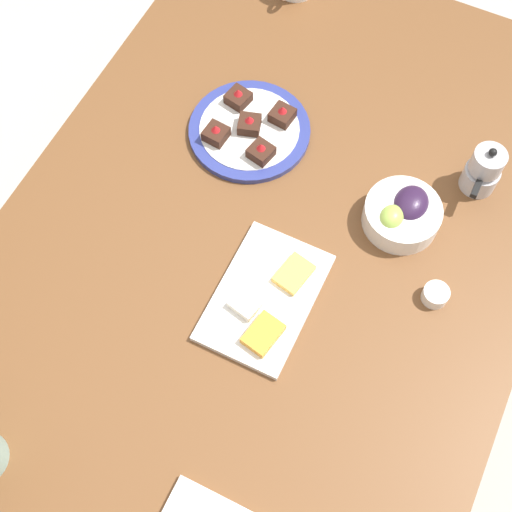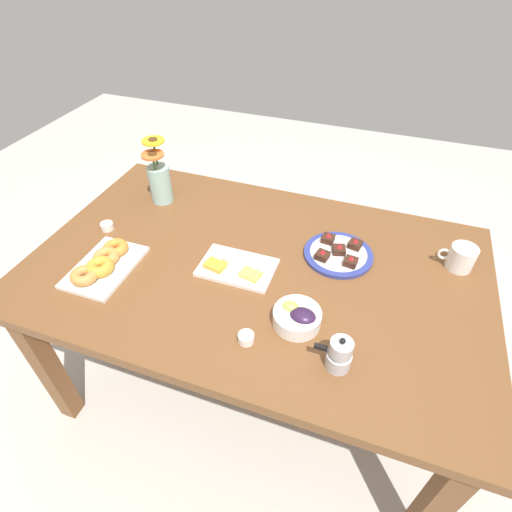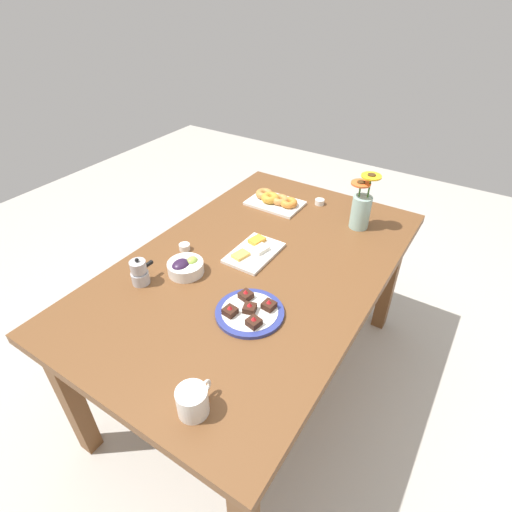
{
  "view_description": "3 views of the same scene",
  "coord_description": "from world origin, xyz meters",
  "px_view_note": "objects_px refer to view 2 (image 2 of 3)",
  "views": [
    {
      "loc": [
        0.51,
        0.25,
        1.94
      ],
      "look_at": [
        0.0,
        0.0,
        0.78
      ],
      "focal_mm": 50.0,
      "sensor_mm": 36.0,
      "label": 1
    },
    {
      "loc": [
        -0.35,
        0.98,
        1.7
      ],
      "look_at": [
        0.0,
        0.0,
        0.78
      ],
      "focal_mm": 28.0,
      "sensor_mm": 36.0,
      "label": 2
    },
    {
      "loc": [
        -1.13,
        -0.73,
        1.75
      ],
      "look_at": [
        0.0,
        0.0,
        0.78
      ],
      "focal_mm": 28.0,
      "sensor_mm": 36.0,
      "label": 3
    }
  ],
  "objects_px": {
    "dining_table": "(256,281)",
    "coffee_mug": "(461,257)",
    "jam_cup_honey": "(106,227)",
    "jam_cup_berry": "(246,338)",
    "grape_bowl": "(297,317)",
    "dessert_plate": "(338,253)",
    "croissant_platter": "(103,264)",
    "flower_vase": "(160,181)",
    "moka_pot": "(339,355)",
    "cheese_platter": "(236,267)"
  },
  "relations": [
    {
      "from": "dining_table",
      "to": "coffee_mug",
      "type": "bearing_deg",
      "value": -161.52
    },
    {
      "from": "jam_cup_honey",
      "to": "jam_cup_berry",
      "type": "height_order",
      "value": "same"
    },
    {
      "from": "grape_bowl",
      "to": "jam_cup_berry",
      "type": "height_order",
      "value": "grape_bowl"
    },
    {
      "from": "grape_bowl",
      "to": "dessert_plate",
      "type": "height_order",
      "value": "grape_bowl"
    },
    {
      "from": "croissant_platter",
      "to": "flower_vase",
      "type": "bearing_deg",
      "value": -87.35
    },
    {
      "from": "dessert_plate",
      "to": "flower_vase",
      "type": "relative_size",
      "value": 0.92
    },
    {
      "from": "jam_cup_honey",
      "to": "jam_cup_berry",
      "type": "xyz_separation_m",
      "value": [
        -0.7,
        0.32,
        0.0
      ]
    },
    {
      "from": "dessert_plate",
      "to": "jam_cup_berry",
      "type": "bearing_deg",
      "value": 68.55
    },
    {
      "from": "dessert_plate",
      "to": "jam_cup_honey",
      "type": "bearing_deg",
      "value": 9.5
    },
    {
      "from": "grape_bowl",
      "to": "flower_vase",
      "type": "relative_size",
      "value": 0.54
    },
    {
      "from": "jam_cup_honey",
      "to": "moka_pot",
      "type": "height_order",
      "value": "moka_pot"
    },
    {
      "from": "cheese_platter",
      "to": "jam_cup_berry",
      "type": "distance_m",
      "value": 0.31
    },
    {
      "from": "croissant_platter",
      "to": "jam_cup_honey",
      "type": "distance_m",
      "value": 0.23
    },
    {
      "from": "cheese_platter",
      "to": "jam_cup_honey",
      "type": "height_order",
      "value": "cheese_platter"
    },
    {
      "from": "flower_vase",
      "to": "croissant_platter",
      "type": "bearing_deg",
      "value": 92.65
    },
    {
      "from": "grape_bowl",
      "to": "flower_vase",
      "type": "distance_m",
      "value": 0.86
    },
    {
      "from": "cheese_platter",
      "to": "dessert_plate",
      "type": "bearing_deg",
      "value": -149.49
    },
    {
      "from": "coffee_mug",
      "to": "jam_cup_honey",
      "type": "xyz_separation_m",
      "value": [
        1.29,
        0.23,
        -0.03
      ]
    },
    {
      "from": "dessert_plate",
      "to": "flower_vase",
      "type": "xyz_separation_m",
      "value": [
        0.78,
        -0.11,
        0.09
      ]
    },
    {
      "from": "grape_bowl",
      "to": "dessert_plate",
      "type": "bearing_deg",
      "value": -99.62
    },
    {
      "from": "jam_cup_honey",
      "to": "moka_pot",
      "type": "xyz_separation_m",
      "value": [
        -0.97,
        0.31,
        0.03
      ]
    },
    {
      "from": "flower_vase",
      "to": "moka_pot",
      "type": "distance_m",
      "value": 1.04
    },
    {
      "from": "dining_table",
      "to": "flower_vase",
      "type": "bearing_deg",
      "value": -26.18
    },
    {
      "from": "coffee_mug",
      "to": "flower_vase",
      "type": "relative_size",
      "value": 0.46
    },
    {
      "from": "cheese_platter",
      "to": "moka_pot",
      "type": "relative_size",
      "value": 2.18
    },
    {
      "from": "croissant_platter",
      "to": "flower_vase",
      "type": "height_order",
      "value": "flower_vase"
    },
    {
      "from": "cheese_platter",
      "to": "jam_cup_berry",
      "type": "relative_size",
      "value": 5.42
    },
    {
      "from": "coffee_mug",
      "to": "moka_pot",
      "type": "height_order",
      "value": "moka_pot"
    },
    {
      "from": "coffee_mug",
      "to": "grape_bowl",
      "type": "height_order",
      "value": "coffee_mug"
    },
    {
      "from": "moka_pot",
      "to": "jam_cup_berry",
      "type": "bearing_deg",
      "value": 1.41
    },
    {
      "from": "dining_table",
      "to": "grape_bowl",
      "type": "height_order",
      "value": "grape_bowl"
    },
    {
      "from": "grape_bowl",
      "to": "moka_pot",
      "type": "height_order",
      "value": "moka_pot"
    },
    {
      "from": "coffee_mug",
      "to": "jam_cup_honey",
      "type": "distance_m",
      "value": 1.31
    },
    {
      "from": "coffee_mug",
      "to": "dessert_plate",
      "type": "relative_size",
      "value": 0.5
    },
    {
      "from": "flower_vase",
      "to": "grape_bowl",
      "type": "bearing_deg",
      "value": 147.38
    },
    {
      "from": "croissant_platter",
      "to": "jam_cup_honey",
      "type": "relative_size",
      "value": 5.89
    },
    {
      "from": "moka_pot",
      "to": "dessert_plate",
      "type": "bearing_deg",
      "value": -79.67
    },
    {
      "from": "coffee_mug",
      "to": "croissant_platter",
      "type": "xyz_separation_m",
      "value": [
        1.17,
        0.42,
        -0.02
      ]
    },
    {
      "from": "jam_cup_berry",
      "to": "jam_cup_honey",
      "type": "bearing_deg",
      "value": -24.28
    },
    {
      "from": "grape_bowl",
      "to": "jam_cup_berry",
      "type": "relative_size",
      "value": 3.05
    },
    {
      "from": "flower_vase",
      "to": "moka_pot",
      "type": "xyz_separation_m",
      "value": [
        -0.86,
        0.57,
        -0.05
      ]
    },
    {
      "from": "flower_vase",
      "to": "moka_pot",
      "type": "bearing_deg",
      "value": 146.7
    },
    {
      "from": "dining_table",
      "to": "cheese_platter",
      "type": "height_order",
      "value": "cheese_platter"
    },
    {
      "from": "jam_cup_honey",
      "to": "jam_cup_berry",
      "type": "bearing_deg",
      "value": 155.72
    },
    {
      "from": "moka_pot",
      "to": "grape_bowl",
      "type": "bearing_deg",
      "value": -36.59
    },
    {
      "from": "dining_table",
      "to": "cheese_platter",
      "type": "distance_m",
      "value": 0.12
    },
    {
      "from": "croissant_platter",
      "to": "jam_cup_berry",
      "type": "xyz_separation_m",
      "value": [
        -0.58,
        0.12,
        -0.01
      ]
    },
    {
      "from": "jam_cup_berry",
      "to": "flower_vase",
      "type": "relative_size",
      "value": 0.18
    },
    {
      "from": "grape_bowl",
      "to": "dessert_plate",
      "type": "relative_size",
      "value": 0.59
    },
    {
      "from": "grape_bowl",
      "to": "jam_cup_honey",
      "type": "bearing_deg",
      "value": -13.88
    }
  ]
}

